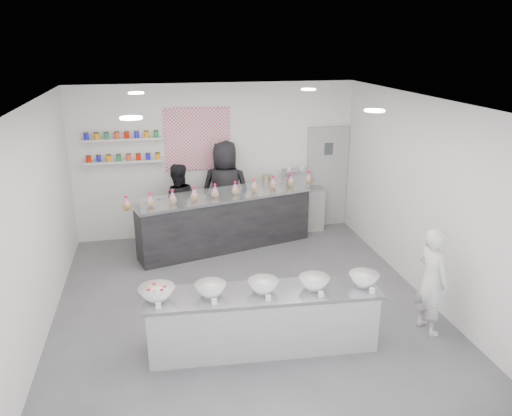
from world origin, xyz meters
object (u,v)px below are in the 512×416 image
(espresso_machine, at_px, (295,180))
(staff_left, at_px, (178,204))
(back_bar, at_px, (226,223))
(staff_right, at_px, (226,191))
(espresso_ledge, at_px, (294,210))
(woman_prep, at_px, (432,281))
(prep_counter, at_px, (263,320))

(espresso_machine, bearing_deg, staff_left, -175.65)
(back_bar, relative_size, staff_right, 1.70)
(espresso_ledge, bearing_deg, espresso_machine, 0.00)
(espresso_machine, relative_size, staff_right, 0.25)
(staff_left, bearing_deg, staff_right, -179.85)
(espresso_ledge, relative_size, staff_left, 0.77)
(back_bar, relative_size, staff_left, 2.12)
(espresso_machine, distance_m, woman_prep, 4.06)
(espresso_ledge, bearing_deg, staff_right, -172.85)
(staff_left, bearing_deg, back_bar, 151.68)
(espresso_ledge, height_order, woman_prep, woman_prep)
(woman_prep, xyz_separation_m, staff_left, (-3.12, 3.79, 0.04))
(espresso_machine, distance_m, staff_right, 1.46)
(prep_counter, xyz_separation_m, woman_prep, (2.28, -0.06, 0.34))
(prep_counter, distance_m, staff_left, 3.85)
(prep_counter, height_order, back_bar, back_bar)
(back_bar, relative_size, espresso_ledge, 2.76)
(espresso_ledge, relative_size, woman_prep, 0.81)
(prep_counter, bearing_deg, staff_left, 106.36)
(espresso_ledge, height_order, espresso_machine, espresso_machine)
(espresso_machine, bearing_deg, prep_counter, -111.24)
(back_bar, bearing_deg, staff_left, 136.43)
(espresso_ledge, xyz_separation_m, staff_right, (-1.44, -0.18, 0.54))
(prep_counter, relative_size, staff_left, 1.87)
(prep_counter, bearing_deg, staff_right, 92.39)
(staff_left, bearing_deg, espresso_ledge, -175.49)
(staff_right, bearing_deg, espresso_ledge, -156.25)
(staff_left, xyz_separation_m, staff_right, (0.93, 0.00, 0.20))
(woman_prep, bearing_deg, espresso_machine, 1.17)
(prep_counter, relative_size, espresso_machine, 6.04)
(prep_counter, bearing_deg, woman_prep, 2.25)
(back_bar, distance_m, staff_left, 1.01)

